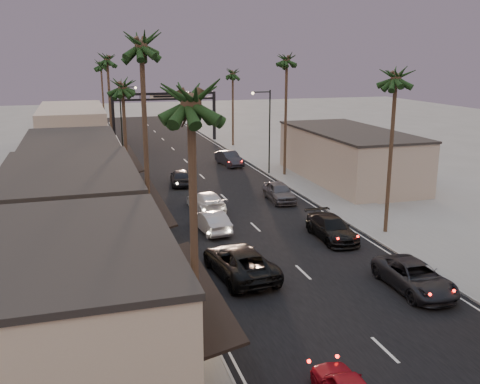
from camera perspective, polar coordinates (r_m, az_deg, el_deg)
ground at (r=51.26m, az=-2.58°, el=0.25°), size 200.00×200.00×0.00m
road at (r=55.98m, az=-3.84°, el=1.45°), size 14.00×120.00×0.02m
sidewalk_left at (r=61.53m, az=-13.99°, el=2.29°), size 5.00×92.00×0.12m
sidewalk_right at (r=65.17m, az=2.93°, el=3.36°), size 5.00×92.00×0.12m
storefront_near at (r=22.46m, az=-17.69°, el=-12.13°), size 8.00×12.00×5.50m
storefront_mid at (r=35.58m, az=-17.54°, el=-2.23°), size 8.00×14.00×5.50m
storefront_far at (r=51.20m, az=-17.44°, el=2.45°), size 8.00×16.00×5.00m
storefront_dist at (r=73.82m, az=-17.43°, el=6.34°), size 8.00×20.00×6.00m
building_right at (r=55.73m, az=11.51°, el=3.76°), size 8.00×18.00×5.00m
arch at (r=79.44m, az=-8.04°, el=9.22°), size 15.20×0.40×7.27m
streetlight_right at (r=56.96m, az=2.91°, el=7.13°), size 2.13×0.30×9.00m
streetlight_left at (r=66.79m, az=-12.33°, el=7.90°), size 2.13×0.30×9.00m
palm_la at (r=17.59m, az=-5.29°, el=10.82°), size 3.20×3.20×13.20m
palm_lb at (r=30.42m, az=-10.53°, el=15.80°), size 3.20×3.20×15.20m
palm_lc at (r=44.39m, az=-12.46°, el=11.42°), size 3.20×3.20×12.20m
palm_ld at (r=63.30m, az=-14.01°, el=13.90°), size 3.20×3.20×14.20m
palm_ra at (r=38.31m, az=16.36°, el=12.23°), size 3.20×3.20×13.20m
palm_rb at (r=56.16m, az=5.03°, el=14.24°), size 3.20×3.20×14.20m
palm_rc at (r=75.14m, az=-0.78°, el=12.84°), size 3.20×3.20×12.20m
palm_far at (r=86.29m, az=-14.64°, el=13.24°), size 3.20×3.20×13.20m
oncoming_pickup at (r=31.26m, az=-0.03°, el=-7.45°), size 3.50×6.63×1.78m
oncoming_silver at (r=39.03m, az=-3.11°, el=-3.13°), size 2.12×4.85×1.55m
oncoming_white at (r=44.37m, az=-3.61°, el=-0.97°), size 2.65×5.53×1.55m
oncoming_dgrey at (r=53.30m, az=-6.36°, el=1.62°), size 2.48×4.93×1.61m
curbside_near at (r=31.05m, az=18.14°, el=-8.58°), size 2.66×5.64×1.56m
curbside_black at (r=37.94m, az=9.75°, el=-3.82°), size 2.31×5.50×1.58m
curbside_grey at (r=47.19m, az=4.20°, el=0.02°), size 2.19×4.98×1.67m
curbside_far at (r=62.35m, az=-1.15°, el=3.60°), size 2.38×5.23×1.66m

